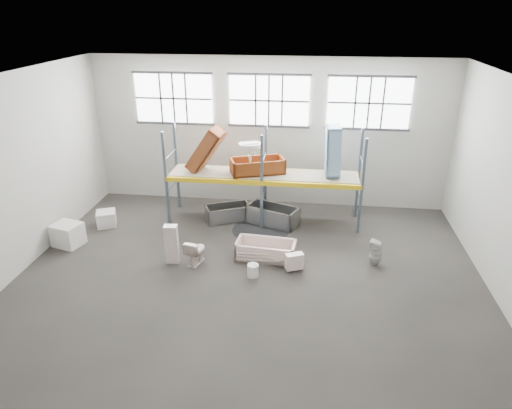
% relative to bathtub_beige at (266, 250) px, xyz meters
% --- Properties ---
extents(floor, '(12.00, 10.00, 0.10)m').
position_rel_bathtub_beige_xyz_m(floor, '(-0.33, -1.05, -0.29)').
color(floor, '#433F39').
rests_on(floor, ground).
extents(ceiling, '(12.00, 10.00, 0.10)m').
position_rel_bathtub_beige_xyz_m(ceiling, '(-0.33, -1.05, 4.81)').
color(ceiling, silver).
rests_on(ceiling, ground).
extents(wall_back, '(12.00, 0.10, 5.00)m').
position_rel_bathtub_beige_xyz_m(wall_back, '(-0.33, 4.00, 2.26)').
color(wall_back, '#B9B8AC').
rests_on(wall_back, ground).
extents(wall_front, '(12.00, 0.10, 5.00)m').
position_rel_bathtub_beige_xyz_m(wall_front, '(-0.33, -6.10, 2.26)').
color(wall_front, '#B0AFA3').
rests_on(wall_front, ground).
extents(wall_left, '(0.10, 10.00, 5.00)m').
position_rel_bathtub_beige_xyz_m(wall_left, '(-6.38, -1.05, 2.26)').
color(wall_left, beige).
rests_on(wall_left, ground).
extents(window_left, '(2.60, 0.04, 1.60)m').
position_rel_bathtub_beige_xyz_m(window_left, '(-3.53, 3.89, 3.36)').
color(window_left, white).
rests_on(window_left, wall_back).
extents(window_mid, '(2.60, 0.04, 1.60)m').
position_rel_bathtub_beige_xyz_m(window_mid, '(-0.33, 3.89, 3.36)').
color(window_mid, white).
rests_on(window_mid, wall_back).
extents(window_right, '(2.60, 0.04, 1.60)m').
position_rel_bathtub_beige_xyz_m(window_right, '(2.87, 3.89, 3.36)').
color(window_right, white).
rests_on(window_right, wall_back).
extents(rack_upright_la, '(0.08, 0.08, 3.00)m').
position_rel_bathtub_beige_xyz_m(rack_upright_la, '(-3.33, 1.85, 1.26)').
color(rack_upright_la, slate).
rests_on(rack_upright_la, floor).
extents(rack_upright_lb, '(0.08, 0.08, 3.00)m').
position_rel_bathtub_beige_xyz_m(rack_upright_lb, '(-3.33, 3.05, 1.26)').
color(rack_upright_lb, slate).
rests_on(rack_upright_lb, floor).
extents(rack_upright_ma, '(0.08, 0.08, 3.00)m').
position_rel_bathtub_beige_xyz_m(rack_upright_ma, '(-0.33, 1.85, 1.26)').
color(rack_upright_ma, slate).
rests_on(rack_upright_ma, floor).
extents(rack_upright_mb, '(0.08, 0.08, 3.00)m').
position_rel_bathtub_beige_xyz_m(rack_upright_mb, '(-0.33, 3.05, 1.26)').
color(rack_upright_mb, slate).
rests_on(rack_upright_mb, floor).
extents(rack_upright_ra, '(0.08, 0.08, 3.00)m').
position_rel_bathtub_beige_xyz_m(rack_upright_ra, '(2.67, 1.85, 1.26)').
color(rack_upright_ra, slate).
rests_on(rack_upright_ra, floor).
extents(rack_upright_rb, '(0.08, 0.08, 3.00)m').
position_rel_bathtub_beige_xyz_m(rack_upright_rb, '(2.67, 3.05, 1.26)').
color(rack_upright_rb, slate).
rests_on(rack_upright_rb, floor).
extents(rack_beam_front, '(6.00, 0.10, 0.14)m').
position_rel_bathtub_beige_xyz_m(rack_beam_front, '(-0.33, 1.85, 1.26)').
color(rack_beam_front, yellow).
rests_on(rack_beam_front, floor).
extents(rack_beam_back, '(6.00, 0.10, 0.14)m').
position_rel_bathtub_beige_xyz_m(rack_beam_back, '(-0.33, 3.05, 1.26)').
color(rack_beam_back, yellow).
rests_on(rack_beam_back, floor).
extents(shelf_deck, '(5.90, 1.10, 0.03)m').
position_rel_bathtub_beige_xyz_m(shelf_deck, '(-0.33, 2.45, 1.34)').
color(shelf_deck, gray).
rests_on(shelf_deck, floor).
extents(wet_patch, '(1.80, 1.80, 0.00)m').
position_rel_bathtub_beige_xyz_m(wet_patch, '(-0.33, 1.65, -0.24)').
color(wet_patch, black).
rests_on(wet_patch, floor).
extents(bathtub_beige, '(1.70, 0.91, 0.48)m').
position_rel_bathtub_beige_xyz_m(bathtub_beige, '(0.00, 0.00, 0.00)').
color(bathtub_beige, beige).
rests_on(bathtub_beige, floor).
extents(cistern_spare, '(0.51, 0.39, 0.44)m').
position_rel_bathtub_beige_xyz_m(cistern_spare, '(0.82, -0.59, 0.04)').
color(cistern_spare, beige).
rests_on(cistern_spare, bathtub_beige).
extents(sink_in_tub, '(0.53, 0.53, 0.15)m').
position_rel_bathtub_beige_xyz_m(sink_in_tub, '(0.35, -0.34, -0.08)').
color(sink_in_tub, beige).
rests_on(sink_in_tub, bathtub_beige).
extents(toilet_beige, '(0.57, 0.78, 0.71)m').
position_rel_bathtub_beige_xyz_m(toilet_beige, '(-1.85, -0.52, 0.12)').
color(toilet_beige, silver).
rests_on(toilet_beige, floor).
extents(cistern_tall, '(0.37, 0.26, 1.10)m').
position_rel_bathtub_beige_xyz_m(cistern_tall, '(-2.50, -0.54, 0.31)').
color(cistern_tall, beige).
rests_on(cistern_tall, floor).
extents(toilet_white, '(0.42, 0.42, 0.72)m').
position_rel_bathtub_beige_xyz_m(toilet_white, '(2.98, -0.00, 0.12)').
color(toilet_white, silver).
rests_on(toilet_white, floor).
extents(steel_tub_left, '(1.55, 1.17, 0.51)m').
position_rel_bathtub_beige_xyz_m(steel_tub_left, '(-1.48, 2.25, 0.02)').
color(steel_tub_left, '#9DA0A3').
rests_on(steel_tub_left, floor).
extents(steel_tub_right, '(1.77, 1.29, 0.59)m').
position_rel_bathtub_beige_xyz_m(steel_tub_right, '(-0.01, 2.16, 0.05)').
color(steel_tub_right, '#AFB3B8').
rests_on(steel_tub_right, floor).
extents(rust_tub_flat, '(1.84, 1.30, 0.47)m').
position_rel_bathtub_beige_xyz_m(rust_tub_flat, '(-0.54, 2.50, 1.58)').
color(rust_tub_flat, '#8D340A').
rests_on(rust_tub_flat, shelf_deck).
extents(rust_tub_tilted, '(1.34, 0.91, 1.51)m').
position_rel_bathtub_beige_xyz_m(rust_tub_tilted, '(-2.16, 2.46, 2.05)').
color(rust_tub_tilted, '#8D3819').
rests_on(rust_tub_tilted, shelf_deck).
extents(sink_on_shelf, '(0.81, 0.71, 0.61)m').
position_rel_bathtub_beige_xyz_m(sink_on_shelf, '(-0.72, 2.15, 1.85)').
color(sink_on_shelf, silver).
rests_on(sink_on_shelf, rust_tub_flat).
extents(blue_tub_upright, '(0.52, 0.74, 1.53)m').
position_rel_bathtub_beige_xyz_m(blue_tub_upright, '(1.77, 2.50, 2.15)').
color(blue_tub_upright, '#7DA5CB').
rests_on(blue_tub_upright, shelf_deck).
extents(bucket, '(0.30, 0.30, 0.35)m').
position_rel_bathtub_beige_xyz_m(bucket, '(-0.23, -1.00, -0.07)').
color(bucket, silver).
rests_on(bucket, floor).
extents(carton_near, '(0.92, 0.84, 0.66)m').
position_rel_bathtub_beige_xyz_m(carton_near, '(-5.82, 0.03, 0.09)').
color(carton_near, silver).
rests_on(carton_near, floor).
extents(carton_far, '(0.76, 0.76, 0.48)m').
position_rel_bathtub_beige_xyz_m(carton_far, '(-5.24, 1.37, -0.00)').
color(carton_far, silver).
rests_on(carton_far, floor).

